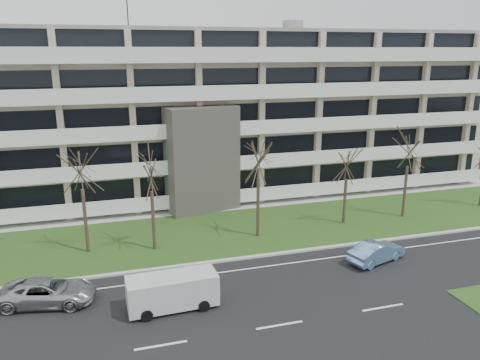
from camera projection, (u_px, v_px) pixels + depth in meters
name	position (u px, v px, depth m)	size (l,w,h in m)	color
ground	(280.00, 325.00, 23.74)	(160.00, 160.00, 0.00)	black
grass_verge	(218.00, 232.00, 35.74)	(90.00, 10.00, 0.06)	#314D19
curb	(236.00, 259.00, 31.11)	(90.00, 0.35, 0.12)	#B2B2AD
sidewalk	(203.00, 209.00, 40.82)	(90.00, 2.00, 0.08)	#B2B2AD
lane_edge_line	(243.00, 269.00, 29.74)	(90.00, 0.12, 0.01)	white
apartment_building	(187.00, 113.00, 45.08)	(60.50, 15.10, 18.75)	#BDAA93
silver_pickup	(48.00, 292.00, 25.60)	(2.34, 5.07, 1.41)	#AFB2B7
blue_sedan	(376.00, 252.00, 30.71)	(1.45, 4.16, 1.37)	#80AADE
white_van	(173.00, 289.00, 25.09)	(4.89, 2.14, 1.87)	silver
tree_2	(80.00, 164.00, 30.59)	(4.05, 4.05, 8.10)	#382B21
tree_3	(150.00, 168.00, 31.13)	(3.80, 3.80, 7.60)	#382B21
tree_4	(259.00, 155.00, 33.33)	(4.02, 4.02, 8.03)	#382B21
tree_5	(347.00, 161.00, 36.22)	(3.32, 3.32, 6.64)	#382B21
tree_6	(409.00, 146.00, 37.50)	(3.90, 3.90, 7.80)	#382B21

